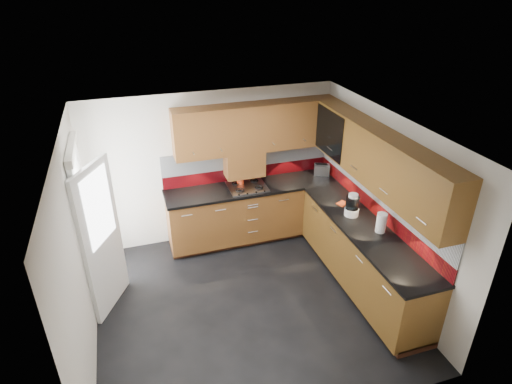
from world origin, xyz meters
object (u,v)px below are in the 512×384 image
object	(u,v)px
utensil_pot	(240,179)
toaster	(322,170)
gas_hob	(247,187)
food_processor	(352,206)

from	to	relation	value
utensil_pot	toaster	bearing A→B (deg)	-2.22
gas_hob	food_processor	distance (m)	1.66
utensil_pot	toaster	world-z (taller)	utensil_pot
gas_hob	utensil_pot	size ratio (longest dim) A/B	1.48
utensil_pot	food_processor	world-z (taller)	utensil_pot
gas_hob	food_processor	bearing A→B (deg)	-47.72
gas_hob	toaster	xyz separation A→B (m)	(1.29, 0.08, 0.07)
toaster	food_processor	xyz separation A→B (m)	(-0.18, -1.31, 0.06)
utensil_pot	toaster	distance (m)	1.37
gas_hob	food_processor	world-z (taller)	food_processor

